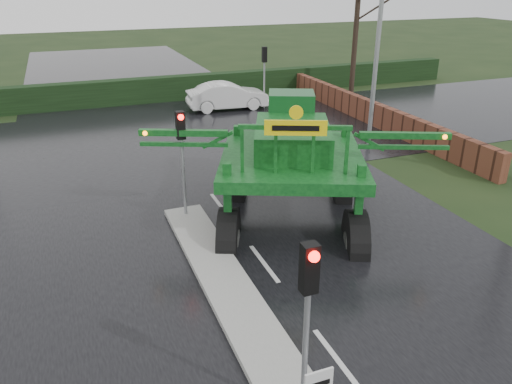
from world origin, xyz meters
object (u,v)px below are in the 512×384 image
object	(u,v)px
traffic_signal_mid	(181,142)
white_sedan	(228,109)
traffic_signal_near	(308,296)
crop_sprayer	(228,161)
traffic_signal_far	(264,64)
street_light_right	(375,7)

from	to	relation	value
traffic_signal_mid	white_sedan	world-z (taller)	traffic_signal_mid
traffic_signal_near	traffic_signal_mid	bearing A→B (deg)	90.00
crop_sprayer	white_sedan	world-z (taller)	crop_sprayer
traffic_signal_mid	crop_sprayer	distance (m)	1.96
traffic_signal_mid	crop_sprayer	xyz separation A→B (m)	(0.90, -1.74, -0.14)
traffic_signal_near	crop_sprayer	bearing A→B (deg)	82.45
traffic_signal_mid	traffic_signal_far	distance (m)	14.75
traffic_signal_near	street_light_right	distance (m)	16.46
white_sedan	crop_sprayer	bearing A→B (deg)	165.44
traffic_signal_mid	street_light_right	size ratio (longest dim) A/B	0.35
traffic_signal_near	traffic_signal_mid	distance (m)	8.50
traffic_signal_near	traffic_signal_far	bearing A→B (deg)	69.64
traffic_signal_near	white_sedan	xyz separation A→B (m)	(5.74, 21.56, -2.59)
traffic_signal_near	street_light_right	bearing A→B (deg)	53.87
crop_sprayer	traffic_signal_far	bearing A→B (deg)	87.76
crop_sprayer	traffic_signal_near	bearing A→B (deg)	-73.95
traffic_signal_mid	traffic_signal_far	xyz separation A→B (m)	(7.80, 12.52, 0.00)
street_light_right	white_sedan	size ratio (longest dim) A/B	2.13
traffic_signal_near	white_sedan	bearing A→B (deg)	75.10
traffic_signal_near	white_sedan	world-z (taller)	traffic_signal_near
street_light_right	crop_sprayer	size ratio (longest dim) A/B	1.17
street_light_right	crop_sprayer	distance (m)	11.20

